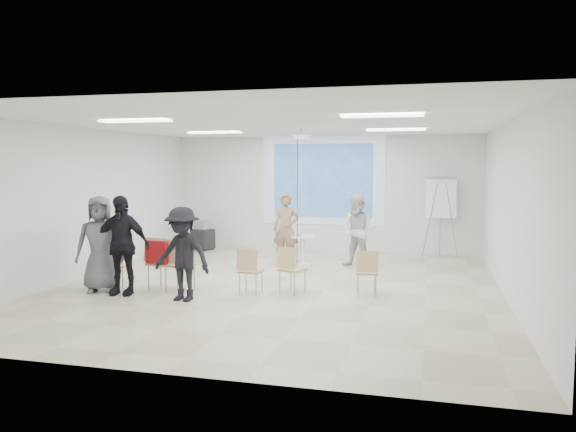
% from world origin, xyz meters
% --- Properties ---
extents(floor, '(8.00, 9.00, 0.10)m').
position_xyz_m(floor, '(0.00, 0.00, -0.05)').
color(floor, beige).
rests_on(floor, ground).
extents(ceiling, '(8.00, 9.00, 0.10)m').
position_xyz_m(ceiling, '(0.00, 0.00, 3.05)').
color(ceiling, white).
rests_on(ceiling, wall_back).
extents(wall_back, '(8.00, 0.10, 3.00)m').
position_xyz_m(wall_back, '(0.00, 4.55, 1.50)').
color(wall_back, silver).
rests_on(wall_back, floor).
extents(wall_left, '(0.10, 9.00, 3.00)m').
position_xyz_m(wall_left, '(-4.05, 0.00, 1.50)').
color(wall_left, silver).
rests_on(wall_left, floor).
extents(wall_right, '(0.10, 9.00, 3.00)m').
position_xyz_m(wall_right, '(4.05, 0.00, 1.50)').
color(wall_right, silver).
rests_on(wall_right, floor).
extents(projection_halo, '(3.20, 0.01, 2.30)m').
position_xyz_m(projection_halo, '(0.00, 4.49, 1.85)').
color(projection_halo, silver).
rests_on(projection_halo, wall_back).
extents(projection_image, '(2.60, 0.01, 1.90)m').
position_xyz_m(projection_image, '(0.00, 4.47, 1.85)').
color(projection_image, '#2E5B9D').
rests_on(projection_image, wall_back).
extents(pedestal_table, '(0.62, 0.62, 0.69)m').
position_xyz_m(pedestal_table, '(-0.03, 2.29, 0.39)').
color(pedestal_table, white).
rests_on(pedestal_table, floor).
extents(player_left, '(0.68, 0.46, 1.86)m').
position_xyz_m(player_left, '(-0.40, 2.20, 0.93)').
color(player_left, tan).
rests_on(player_left, floor).
extents(player_right, '(1.05, 0.95, 1.78)m').
position_xyz_m(player_right, '(1.20, 2.36, 0.89)').
color(player_right, white).
rests_on(player_right, floor).
extents(controller_left, '(0.04, 0.13, 0.04)m').
position_xyz_m(controller_left, '(-0.22, 2.45, 1.22)').
color(controller_left, white).
rests_on(controller_left, player_left).
extents(controller_right, '(0.07, 0.11, 0.04)m').
position_xyz_m(controller_right, '(1.02, 2.61, 1.20)').
color(controller_right, silver).
rests_on(controller_right, player_right).
extents(chair_far_left, '(0.38, 0.41, 0.80)m').
position_xyz_m(chair_far_left, '(-2.88, -0.73, 0.47)').
color(chair_far_left, tan).
rests_on(chair_far_left, floor).
extents(chair_left_mid, '(0.52, 0.55, 0.97)m').
position_xyz_m(chair_left_mid, '(-1.96, -0.81, 0.57)').
color(chair_left_mid, tan).
rests_on(chair_left_mid, floor).
extents(chair_left_inner, '(0.58, 0.60, 0.94)m').
position_xyz_m(chair_left_inner, '(-1.65, -0.79, 0.55)').
color(chair_left_inner, tan).
rests_on(chair_left_inner, floor).
extents(chair_center, '(0.39, 0.42, 0.80)m').
position_xyz_m(chair_center, '(-0.31, -0.72, 0.48)').
color(chair_center, tan).
rests_on(chair_center, floor).
extents(chair_right_inner, '(0.52, 0.54, 0.84)m').
position_xyz_m(chair_right_inner, '(0.36, -0.48, 0.49)').
color(chair_right_inner, tan).
rests_on(chair_right_inner, floor).
extents(chair_right_far, '(0.43, 0.46, 0.80)m').
position_xyz_m(chair_right_far, '(1.69, -0.32, 0.47)').
color(chair_right_far, tan).
rests_on(chair_right_far, floor).
extents(red_jacket, '(0.44, 0.16, 0.41)m').
position_xyz_m(red_jacket, '(-1.95, -0.95, 0.72)').
color(red_jacket, '#A71418').
rests_on(red_jacket, chair_left_mid).
extents(laptop, '(0.41, 0.36, 0.03)m').
position_xyz_m(laptop, '(-1.62, -0.69, 0.50)').
color(laptop, black).
rests_on(laptop, chair_left_inner).
extents(audience_left, '(1.21, 0.79, 1.99)m').
position_xyz_m(audience_left, '(-2.48, -1.23, 0.99)').
color(audience_left, black).
rests_on(audience_left, floor).
extents(audience_mid, '(1.23, 0.78, 1.78)m').
position_xyz_m(audience_mid, '(-1.25, -1.40, 0.89)').
color(audience_mid, black).
rests_on(audience_mid, floor).
extents(audience_outer, '(1.10, 0.94, 1.92)m').
position_xyz_m(audience_outer, '(-2.97, -1.11, 0.96)').
color(audience_outer, slate).
rests_on(audience_outer, floor).
extents(flipchart_easel, '(0.86, 0.64, 1.98)m').
position_xyz_m(flipchart_easel, '(2.97, 4.15, 1.46)').
color(flipchart_easel, gray).
rests_on(flipchart_easel, floor).
extents(av_cart, '(0.64, 0.57, 0.78)m').
position_xyz_m(av_cart, '(-3.13, 3.92, 0.36)').
color(av_cart, black).
rests_on(av_cart, floor).
extents(ceiling_projector, '(0.30, 0.25, 3.00)m').
position_xyz_m(ceiling_projector, '(0.10, 1.49, 2.69)').
color(ceiling_projector, white).
rests_on(ceiling_projector, ceiling).
extents(fluor_panel_nw, '(1.20, 0.30, 0.02)m').
position_xyz_m(fluor_panel_nw, '(-2.00, 2.00, 2.97)').
color(fluor_panel_nw, white).
rests_on(fluor_panel_nw, ceiling).
extents(fluor_panel_ne, '(1.20, 0.30, 0.02)m').
position_xyz_m(fluor_panel_ne, '(2.00, 2.00, 2.97)').
color(fluor_panel_ne, white).
rests_on(fluor_panel_ne, ceiling).
extents(fluor_panel_sw, '(1.20, 0.30, 0.02)m').
position_xyz_m(fluor_panel_sw, '(-2.00, -1.50, 2.97)').
color(fluor_panel_sw, white).
rests_on(fluor_panel_sw, ceiling).
extents(fluor_panel_se, '(1.20, 0.30, 0.02)m').
position_xyz_m(fluor_panel_se, '(2.00, -1.50, 2.97)').
color(fluor_panel_se, white).
rests_on(fluor_panel_se, ceiling).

